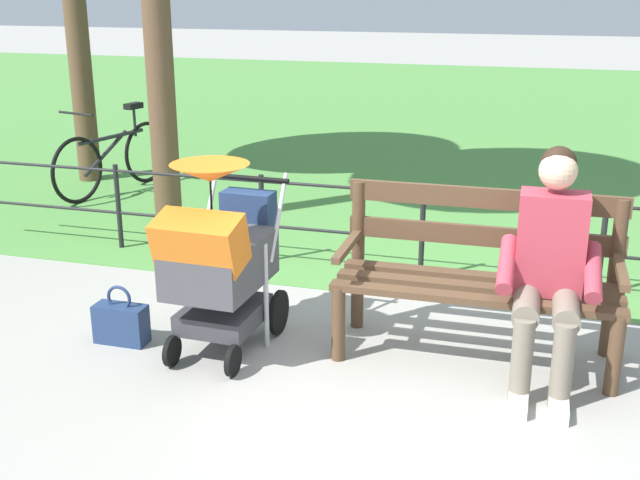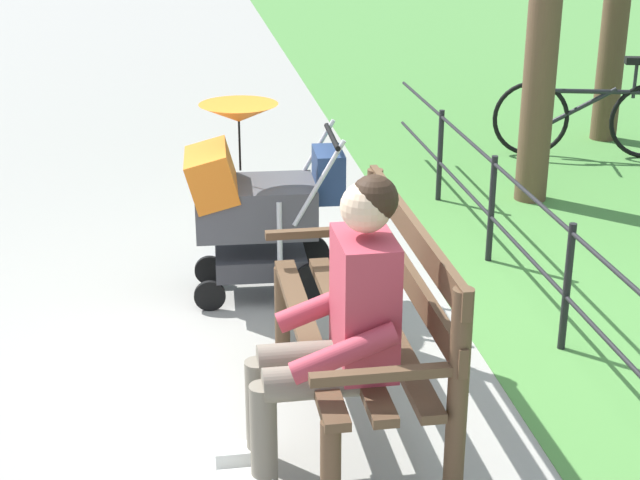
% 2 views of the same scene
% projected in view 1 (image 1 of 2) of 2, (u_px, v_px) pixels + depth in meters
% --- Properties ---
extents(ground_plane, '(60.00, 60.00, 0.00)m').
position_uv_depth(ground_plane, '(386.00, 349.00, 4.71)').
color(ground_plane, '#9E9B93').
extents(grass_lawn, '(40.00, 16.00, 0.01)m').
position_uv_depth(grass_lawn, '(497.00, 117.00, 12.73)').
color(grass_lawn, '#518E42').
rests_on(grass_lawn, ground).
extents(park_bench, '(1.61, 0.62, 0.96)m').
position_uv_depth(park_bench, '(479.00, 268.00, 4.52)').
color(park_bench, brown).
rests_on(park_bench, ground).
extents(person_on_bench, '(0.53, 0.74, 1.28)m').
position_uv_depth(person_on_bench, '(550.00, 262.00, 4.16)').
color(person_on_bench, slate).
rests_on(person_on_bench, ground).
extents(stroller, '(0.53, 0.91, 1.15)m').
position_uv_depth(stroller, '(220.00, 256.00, 4.51)').
color(stroller, black).
rests_on(stroller, ground).
extents(handbag, '(0.32, 0.14, 0.37)m').
position_uv_depth(handbag, '(121.00, 323.00, 4.76)').
color(handbag, navy).
rests_on(handbag, ground).
extents(park_fence, '(7.47, 0.04, 0.70)m').
position_uv_depth(park_fence, '(460.00, 227.00, 5.63)').
color(park_fence, black).
rests_on(park_fence, ground).
extents(bicycle, '(0.53, 1.62, 0.89)m').
position_uv_depth(bicycle, '(114.00, 157.00, 8.11)').
color(bicycle, black).
rests_on(bicycle, ground).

